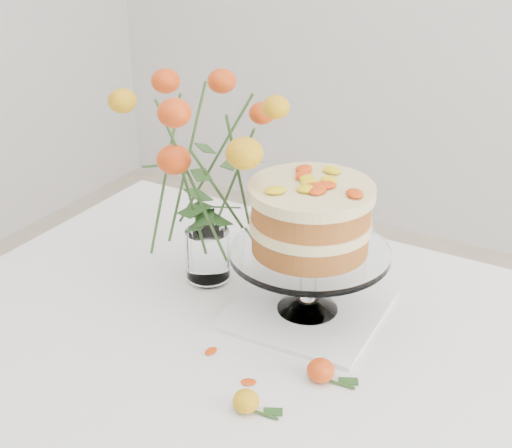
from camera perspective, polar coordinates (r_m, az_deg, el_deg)
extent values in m
cube|color=#A77C61|center=(1.31, 3.33, -10.42)|extent=(1.40, 0.90, 0.04)
cylinder|color=#A77C61|center=(2.06, -7.88, -8.20)|extent=(0.06, 0.06, 0.71)
cube|color=white|center=(1.29, 3.36, -9.60)|extent=(1.42, 0.92, 0.01)
cube|color=white|center=(1.71, 10.26, -4.40)|extent=(1.42, 0.01, 0.20)
cube|color=white|center=(1.73, -18.29, -5.02)|extent=(0.01, 0.92, 0.20)
cube|color=white|center=(1.37, 4.12, -6.89)|extent=(0.28, 0.28, 0.01)
cylinder|color=white|center=(1.34, 4.22, -4.25)|extent=(0.03, 0.03, 0.10)
cylinder|color=white|center=(1.31, 4.29, -2.21)|extent=(0.30, 0.30, 0.01)
cylinder|color=#9C4A23|center=(1.30, 4.33, -1.13)|extent=(0.25, 0.25, 0.04)
cylinder|color=beige|center=(1.28, 4.38, 0.09)|extent=(0.26, 0.26, 0.02)
cylinder|color=#9C4A23|center=(1.27, 4.43, 1.34)|extent=(0.25, 0.25, 0.04)
cylinder|color=beige|center=(1.26, 4.48, 2.65)|extent=(0.26, 0.26, 0.02)
cylinder|color=white|center=(1.48, -3.81, -4.33)|extent=(0.07, 0.07, 0.01)
cylinder|color=white|center=(1.45, -3.88, -2.41)|extent=(0.09, 0.09, 0.10)
ellipsoid|color=yellow|center=(1.14, -0.82, -13.98)|extent=(0.04, 0.04, 0.04)
cylinder|color=#2E5220|center=(1.14, 0.58, -15.03)|extent=(0.05, 0.01, 0.00)
ellipsoid|color=red|center=(1.20, 5.20, -11.58)|extent=(0.05, 0.05, 0.04)
cylinder|color=#2E5220|center=(1.20, 6.64, -12.62)|extent=(0.06, 0.01, 0.00)
ellipsoid|color=yellow|center=(1.27, -3.62, -10.12)|extent=(0.03, 0.02, 0.00)
ellipsoid|color=yellow|center=(1.20, -0.60, -12.54)|extent=(0.03, 0.02, 0.00)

